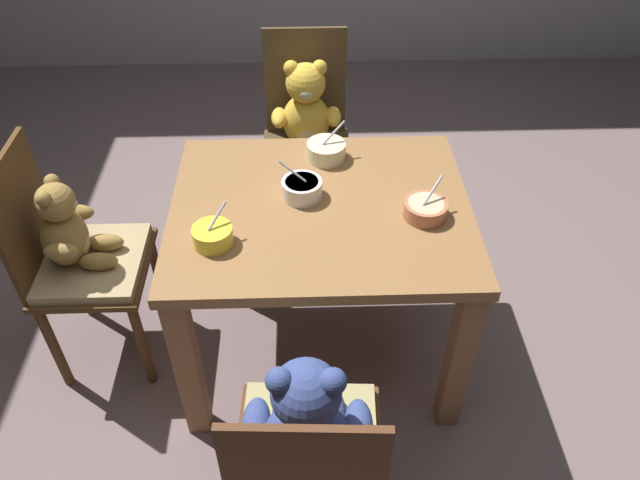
{
  "coord_description": "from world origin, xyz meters",
  "views": [
    {
      "loc": [
        -0.05,
        -1.56,
        1.94
      ],
      "look_at": [
        0.0,
        0.05,
        0.51
      ],
      "focal_mm": 34.32,
      "sensor_mm": 36.0,
      "label": 1
    }
  ],
  "objects_px": {
    "teddy_chair_far_center": "(306,121)",
    "porridge_bowl_cream_far_center": "(326,150)",
    "porridge_bowl_terracotta_near_right": "(425,209)",
    "porridge_bowl_white_center": "(302,188)",
    "teddy_chair_near_front": "(308,440)",
    "teddy_chair_near_left": "(75,248)",
    "porridge_bowl_yellow_near_left": "(213,235)",
    "dining_table": "(320,235)"
  },
  "relations": [
    {
      "from": "teddy_chair_near_front",
      "to": "porridge_bowl_yellow_near_left",
      "type": "bearing_deg",
      "value": 27.79
    },
    {
      "from": "teddy_chair_near_front",
      "to": "teddy_chair_near_left",
      "type": "bearing_deg",
      "value": 48.26
    },
    {
      "from": "teddy_chair_near_front",
      "to": "porridge_bowl_white_center",
      "type": "xyz_separation_m",
      "value": [
        -0.0,
        0.81,
        0.17
      ]
    },
    {
      "from": "porridge_bowl_yellow_near_left",
      "to": "porridge_bowl_terracotta_near_right",
      "type": "bearing_deg",
      "value": 9.49
    },
    {
      "from": "teddy_chair_far_center",
      "to": "porridge_bowl_terracotta_near_right",
      "type": "xyz_separation_m",
      "value": [
        0.37,
        -0.83,
        0.17
      ]
    },
    {
      "from": "porridge_bowl_cream_far_center",
      "to": "teddy_chair_far_center",
      "type": "bearing_deg",
      "value": 97.52
    },
    {
      "from": "teddy_chair_far_center",
      "to": "teddy_chair_near_left",
      "type": "relative_size",
      "value": 1.03
    },
    {
      "from": "porridge_bowl_yellow_near_left",
      "to": "teddy_chair_near_left",
      "type": "bearing_deg",
      "value": 159.75
    },
    {
      "from": "teddy_chair_near_left",
      "to": "porridge_bowl_yellow_near_left",
      "type": "height_order",
      "value": "teddy_chair_near_left"
    },
    {
      "from": "teddy_chair_far_center",
      "to": "porridge_bowl_white_center",
      "type": "height_order",
      "value": "teddy_chair_far_center"
    },
    {
      "from": "dining_table",
      "to": "porridge_bowl_terracotta_near_right",
      "type": "relative_size",
      "value": 7.0
    },
    {
      "from": "teddy_chair_near_front",
      "to": "porridge_bowl_cream_far_center",
      "type": "bearing_deg",
      "value": -1.92
    },
    {
      "from": "porridge_bowl_yellow_near_left",
      "to": "porridge_bowl_white_center",
      "type": "xyz_separation_m",
      "value": [
        0.27,
        0.22,
        0.0
      ]
    },
    {
      "from": "teddy_chair_near_left",
      "to": "teddy_chair_far_center",
      "type": "bearing_deg",
      "value": 42.93
    },
    {
      "from": "porridge_bowl_terracotta_near_right",
      "to": "porridge_bowl_white_center",
      "type": "height_order",
      "value": "porridge_bowl_white_center"
    },
    {
      "from": "teddy_chair_near_left",
      "to": "porridge_bowl_white_center",
      "type": "height_order",
      "value": "teddy_chair_near_left"
    },
    {
      "from": "dining_table",
      "to": "teddy_chair_near_left",
      "type": "height_order",
      "value": "teddy_chair_near_left"
    },
    {
      "from": "dining_table",
      "to": "porridge_bowl_cream_far_center",
      "type": "bearing_deg",
      "value": 83.81
    },
    {
      "from": "teddy_chair_far_center",
      "to": "porridge_bowl_cream_far_center",
      "type": "relative_size",
      "value": 6.63
    },
    {
      "from": "dining_table",
      "to": "porridge_bowl_cream_far_center",
      "type": "relative_size",
      "value": 7.03
    },
    {
      "from": "porridge_bowl_cream_far_center",
      "to": "porridge_bowl_yellow_near_left",
      "type": "bearing_deg",
      "value": -128.84
    },
    {
      "from": "dining_table",
      "to": "porridge_bowl_terracotta_near_right",
      "type": "distance_m",
      "value": 0.37
    },
    {
      "from": "teddy_chair_near_left",
      "to": "porridge_bowl_white_center",
      "type": "relative_size",
      "value": 6.37
    },
    {
      "from": "teddy_chair_near_front",
      "to": "porridge_bowl_yellow_near_left",
      "type": "distance_m",
      "value": 0.67
    },
    {
      "from": "teddy_chair_far_center",
      "to": "porridge_bowl_white_center",
      "type": "distance_m",
      "value": 0.74
    },
    {
      "from": "teddy_chair_near_left",
      "to": "porridge_bowl_yellow_near_left",
      "type": "relative_size",
      "value": 7.3
    },
    {
      "from": "teddy_chair_far_center",
      "to": "teddy_chair_near_front",
      "type": "height_order",
      "value": "teddy_chair_far_center"
    },
    {
      "from": "teddy_chair_near_front",
      "to": "porridge_bowl_white_center",
      "type": "distance_m",
      "value": 0.83
    },
    {
      "from": "porridge_bowl_cream_far_center",
      "to": "dining_table",
      "type": "bearing_deg",
      "value": -96.19
    },
    {
      "from": "teddy_chair_near_front",
      "to": "teddy_chair_near_left",
      "type": "height_order",
      "value": "teddy_chair_near_left"
    },
    {
      "from": "teddy_chair_near_front",
      "to": "porridge_bowl_terracotta_near_right",
      "type": "bearing_deg",
      "value": -26.19
    },
    {
      "from": "teddy_chair_near_left",
      "to": "porridge_bowl_cream_far_center",
      "type": "relative_size",
      "value": 6.42
    },
    {
      "from": "teddy_chair_near_left",
      "to": "porridge_bowl_yellow_near_left",
      "type": "distance_m",
      "value": 0.59
    },
    {
      "from": "dining_table",
      "to": "porridge_bowl_cream_far_center",
      "type": "xyz_separation_m",
      "value": [
        0.03,
        0.27,
        0.16
      ]
    },
    {
      "from": "teddy_chair_far_center",
      "to": "teddy_chair_near_left",
      "type": "xyz_separation_m",
      "value": [
        -0.81,
        -0.75,
        -0.04
      ]
    },
    {
      "from": "porridge_bowl_white_center",
      "to": "porridge_bowl_cream_far_center",
      "type": "relative_size",
      "value": 1.01
    },
    {
      "from": "teddy_chair_near_front",
      "to": "porridge_bowl_terracotta_near_right",
      "type": "height_order",
      "value": "teddy_chair_near_front"
    },
    {
      "from": "teddy_chair_far_center",
      "to": "porridge_bowl_yellow_near_left",
      "type": "xyz_separation_m",
      "value": [
        -0.29,
        -0.94,
        0.17
      ]
    },
    {
      "from": "dining_table",
      "to": "teddy_chair_near_front",
      "type": "bearing_deg",
      "value": -94.34
    },
    {
      "from": "porridge_bowl_yellow_near_left",
      "to": "dining_table",
      "type": "bearing_deg",
      "value": 27.93
    },
    {
      "from": "teddy_chair_far_center",
      "to": "porridge_bowl_terracotta_near_right",
      "type": "relative_size",
      "value": 6.61
    },
    {
      "from": "dining_table",
      "to": "porridge_bowl_terracotta_near_right",
      "type": "xyz_separation_m",
      "value": [
        0.33,
        -0.06,
        0.16
      ]
    }
  ]
}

